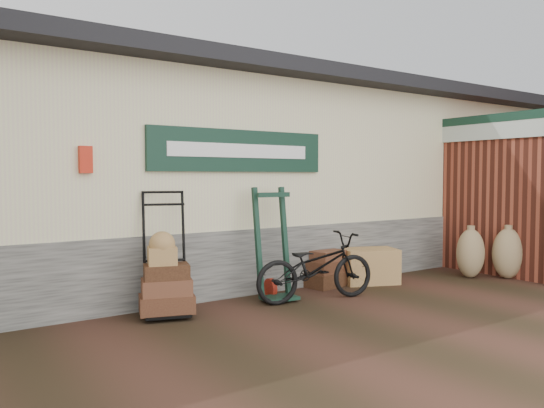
# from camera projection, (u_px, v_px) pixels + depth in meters

# --- Properties ---
(ground) EXTENTS (80.00, 80.00, 0.00)m
(ground) POSITION_uv_depth(u_px,v_px,m) (303.00, 309.00, 6.45)
(ground) COLOR black
(ground) RESTS_ON ground
(station_building) EXTENTS (14.40, 4.10, 3.20)m
(station_building) POSITION_uv_depth(u_px,v_px,m) (200.00, 176.00, 8.62)
(station_building) COLOR #4C4C47
(station_building) RESTS_ON ground
(brick_outbuilding) EXTENTS (1.71, 4.51, 2.62)m
(brick_outbuilding) POSITION_uv_depth(u_px,v_px,m) (461.00, 193.00, 10.01)
(brick_outbuilding) COLOR maroon
(brick_outbuilding) RESTS_ON ground
(porter_trolley) EXTENTS (0.87, 0.75, 1.47)m
(porter_trolley) POSITION_uv_depth(u_px,v_px,m) (165.00, 252.00, 6.16)
(porter_trolley) COLOR black
(porter_trolley) RESTS_ON ground
(green_barrow) EXTENTS (0.56, 0.49, 1.47)m
(green_barrow) POSITION_uv_depth(u_px,v_px,m) (274.00, 244.00, 6.91)
(green_barrow) COLOR black
(green_barrow) RESTS_ON ground
(suitcase_stack) EXTENTS (0.66, 0.48, 0.54)m
(suitcase_stack) POSITION_uv_depth(u_px,v_px,m) (327.00, 268.00, 7.75)
(suitcase_stack) COLOR #331C10
(suitcase_stack) RESTS_ON ground
(wicker_hamper) EXTENTS (0.94, 0.79, 0.52)m
(wicker_hamper) POSITION_uv_depth(u_px,v_px,m) (369.00, 266.00, 8.02)
(wicker_hamper) COLOR olive
(wicker_hamper) RESTS_ON ground
(bicycle) EXTENTS (0.86, 1.76, 0.98)m
(bicycle) POSITION_uv_depth(u_px,v_px,m) (316.00, 263.00, 6.85)
(bicycle) COLOR black
(bicycle) RESTS_ON ground
(burlap_sack_left) EXTENTS (0.53, 0.46, 0.78)m
(burlap_sack_left) POSITION_uv_depth(u_px,v_px,m) (470.00, 253.00, 8.42)
(burlap_sack_left) COLOR olive
(burlap_sack_left) RESTS_ON ground
(burlap_sack_right) EXTENTS (0.61, 0.57, 0.80)m
(burlap_sack_right) POSITION_uv_depth(u_px,v_px,m) (508.00, 253.00, 8.35)
(burlap_sack_right) COLOR olive
(burlap_sack_right) RESTS_ON ground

